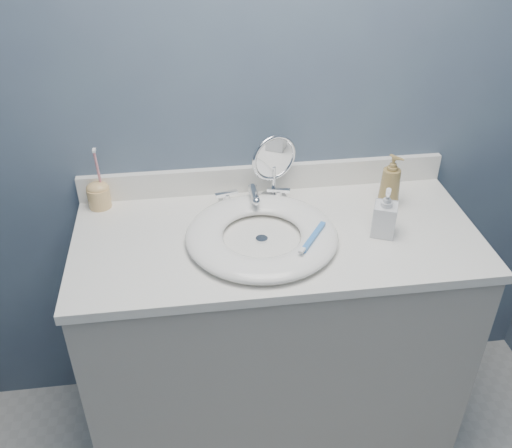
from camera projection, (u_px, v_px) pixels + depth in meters
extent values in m
cube|color=#49576E|center=(264.00, 98.00, 1.76)|extent=(2.20, 0.02, 2.40)
cube|color=#A6A297|center=(274.00, 341.00, 1.97)|extent=(1.20, 0.55, 0.85)
cube|color=white|center=(277.00, 237.00, 1.73)|extent=(1.22, 0.57, 0.03)
cube|color=white|center=(264.00, 178.00, 1.91)|extent=(1.22, 0.02, 0.09)
cylinder|color=silver|center=(262.00, 239.00, 1.69)|extent=(0.04, 0.04, 0.01)
cube|color=silver|center=(253.00, 202.00, 1.86)|extent=(0.22, 0.05, 0.01)
cylinder|color=silver|center=(253.00, 194.00, 1.84)|extent=(0.03, 0.03, 0.06)
cylinder|color=silver|center=(254.00, 194.00, 1.79)|extent=(0.02, 0.09, 0.02)
sphere|color=silver|center=(256.00, 201.00, 1.75)|extent=(0.03, 0.03, 0.03)
cylinder|color=silver|center=(227.00, 199.00, 1.84)|extent=(0.02, 0.02, 0.03)
cube|color=silver|center=(226.00, 194.00, 1.83)|extent=(0.08, 0.03, 0.01)
cylinder|color=silver|center=(278.00, 196.00, 1.86)|extent=(0.02, 0.02, 0.03)
cube|color=silver|center=(279.00, 190.00, 1.85)|extent=(0.08, 0.03, 0.01)
cylinder|color=silver|center=(273.00, 198.00, 1.88)|extent=(0.09, 0.09, 0.01)
cylinder|color=silver|center=(274.00, 183.00, 1.84)|extent=(0.01, 0.01, 0.12)
torus|color=silver|center=(274.00, 158.00, 1.79)|extent=(0.15, 0.07, 0.16)
cylinder|color=white|center=(274.00, 158.00, 1.79)|extent=(0.12, 0.05, 0.13)
imported|color=olive|center=(391.00, 181.00, 1.81)|extent=(0.10, 0.10, 0.18)
imported|color=silver|center=(385.00, 212.00, 1.68)|extent=(0.09, 0.09, 0.15)
cylinder|color=#E3B671|center=(99.00, 197.00, 1.82)|extent=(0.07, 0.07, 0.07)
ellipsoid|color=#E3B671|center=(98.00, 188.00, 1.81)|extent=(0.07, 0.06, 0.04)
cylinder|color=#D57984|center=(98.00, 171.00, 1.77)|extent=(0.01, 0.02, 0.14)
cube|color=white|center=(94.00, 150.00, 1.73)|extent=(0.01, 0.02, 0.01)
cube|color=#3C81D6|center=(313.00, 237.00, 1.63)|extent=(0.10, 0.14, 0.01)
cube|color=white|center=(302.00, 251.00, 1.56)|extent=(0.02, 0.03, 0.01)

